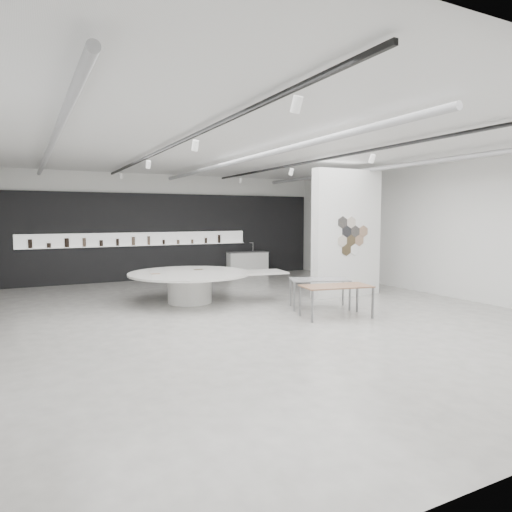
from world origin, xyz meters
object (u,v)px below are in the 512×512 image
sample_table_wood (336,288)px  sample_table_stone (320,281)px  display_island (192,283)px  kitchen_counter (247,263)px  partition_column (347,233)px

sample_table_wood → sample_table_stone: sample_table_stone is taller
display_island → kitchen_counter: (3.85, 4.53, -0.08)m
partition_column → sample_table_wood: size_ratio=2.16×
kitchen_counter → display_island: bearing=-124.2°
partition_column → display_island: size_ratio=0.85×
sample_table_wood → sample_table_stone: 1.03m
display_island → sample_table_wood: size_ratio=2.56×
display_island → sample_table_stone: bearing=-33.3°
partition_column → kitchen_counter: bearing=94.5°
partition_column → sample_table_wood: bearing=-132.7°
sample_table_wood → sample_table_stone: (0.25, 1.00, 0.00)m
display_island → kitchen_counter: bearing=56.7°
sample_table_wood → display_island: bearing=126.0°
partition_column → sample_table_wood: (-1.98, -2.14, -1.13)m
sample_table_wood → kitchen_counter: 7.85m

